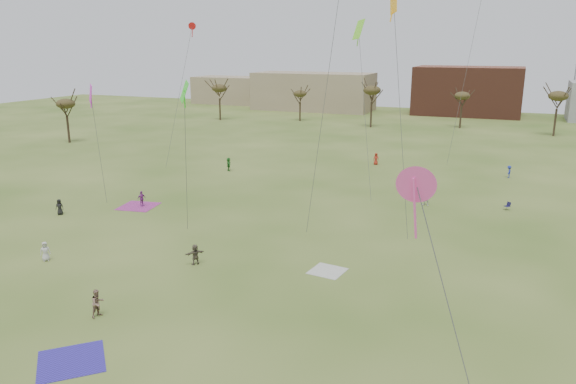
% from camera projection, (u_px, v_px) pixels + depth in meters
% --- Properties ---
extents(ground, '(260.00, 260.00, 0.00)m').
position_uv_depth(ground, '(217.00, 318.00, 35.28)').
color(ground, '#3A591C').
rests_on(ground, ground).
extents(flyer_near_left, '(0.92, 0.93, 1.63)m').
position_uv_depth(flyer_near_left, '(45.00, 251.00, 44.56)').
color(flyer_near_left, silver).
rests_on(flyer_near_left, ground).
extents(spectator_fore_b, '(0.91, 1.06, 1.88)m').
position_uv_depth(spectator_fore_b, '(98.00, 303.00, 35.32)').
color(spectator_fore_b, '#8A6957').
rests_on(spectator_fore_b, ground).
extents(spectator_fore_c, '(1.39, 1.55, 1.71)m').
position_uv_depth(spectator_fore_c, '(195.00, 254.00, 43.81)').
color(spectator_fore_c, brown).
rests_on(spectator_fore_c, ground).
extents(flyer_mid_a, '(0.96, 0.82, 1.66)m').
position_uv_depth(flyer_mid_a, '(60.00, 207.00, 56.79)').
color(flyer_mid_a, black).
rests_on(flyer_mid_a, ground).
extents(spectator_mid_d, '(0.71, 1.09, 1.72)m').
position_uv_depth(spectator_mid_d, '(142.00, 199.00, 59.79)').
color(spectator_mid_d, '#943E96').
rests_on(spectator_mid_d, ground).
extents(spectator_mid_e, '(0.97, 0.80, 1.80)m').
position_uv_depth(spectator_mid_e, '(427.00, 198.00, 60.00)').
color(spectator_mid_e, white).
rests_on(spectator_mid_e, ground).
extents(flyer_far_a, '(1.29, 1.77, 1.85)m').
position_uv_depth(flyer_far_a, '(229.00, 164.00, 76.92)').
color(flyer_far_a, '#277426').
rests_on(flyer_far_a, ground).
extents(flyer_far_b, '(1.02, 0.90, 1.76)m').
position_uv_depth(flyer_far_b, '(376.00, 159.00, 80.78)').
color(flyer_far_b, '#A92C1D').
rests_on(flyer_far_b, ground).
extents(flyer_far_c, '(0.70, 1.11, 1.65)m').
position_uv_depth(flyer_far_c, '(509.00, 172.00, 72.79)').
color(flyer_far_c, '#22319B').
rests_on(flyer_far_c, ground).
extents(blanket_blue, '(4.97, 4.97, 0.03)m').
position_uv_depth(blanket_blue, '(71.00, 361.00, 30.46)').
color(blanket_blue, '#3326A7').
rests_on(blanket_blue, ground).
extents(blanket_cream, '(2.86, 2.86, 0.03)m').
position_uv_depth(blanket_cream, '(327.00, 271.00, 42.68)').
color(blanket_cream, silver).
rests_on(blanket_cream, ground).
extents(blanket_plum, '(4.34, 4.34, 0.03)m').
position_uv_depth(blanket_plum, '(138.00, 206.00, 59.93)').
color(blanket_plum, '#A6338A').
rests_on(blanket_plum, ground).
extents(camp_chair_right, '(0.74, 0.74, 0.87)m').
position_uv_depth(camp_chair_right, '(507.00, 208.00, 58.55)').
color(camp_chair_right, '#18163D').
rests_on(camp_chair_right, ground).
extents(tree_line, '(117.44, 49.32, 8.91)m').
position_uv_depth(tree_line, '(407.00, 99.00, 105.13)').
color(tree_line, '#3A2B1E').
rests_on(tree_line, ground).
extents(building_tan, '(32.00, 14.00, 10.00)m').
position_uv_depth(building_tan, '(313.00, 91.00, 149.56)').
color(building_tan, '#937F60').
rests_on(building_tan, ground).
extents(building_brick, '(26.00, 16.00, 12.00)m').
position_uv_depth(building_brick, '(468.00, 91.00, 139.02)').
color(building_brick, brown).
rests_on(building_brick, ground).
extents(building_tan_west, '(20.00, 12.00, 8.00)m').
position_uv_depth(building_tan_west, '(229.00, 90.00, 167.13)').
color(building_tan_west, '#937F60').
rests_on(building_tan_west, ground).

